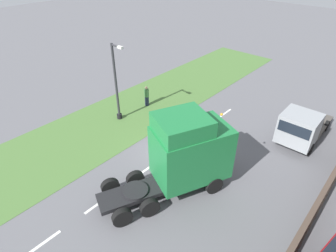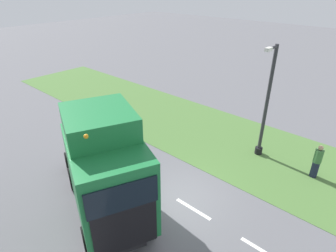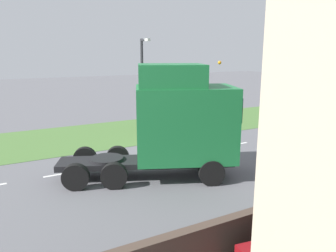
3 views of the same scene
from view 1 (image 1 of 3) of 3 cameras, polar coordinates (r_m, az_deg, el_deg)
ground_plane at (r=18.75m, az=-0.38°, el=-5.97°), size 120.00×120.00×0.00m
grass_verge at (r=22.45m, az=-11.86°, el=0.62°), size 7.00×44.00×0.01m
lane_markings at (r=18.35m, az=-1.85°, el=-7.00°), size 0.16×17.80×0.00m
boundary_wall at (r=15.45m, az=26.60°, el=-17.09°), size 0.25×24.00×1.67m
lorry_cab at (r=15.18m, az=3.77°, el=-5.50°), size 5.12×7.45×4.87m
flatbed_truck at (r=20.95m, az=25.32°, el=-0.25°), size 2.42×6.21×2.62m
lamp_post at (r=21.56m, az=-10.33°, el=7.58°), size 1.32×0.40×6.07m
pedestrian at (r=24.06m, az=-4.36°, el=6.04°), size 0.39×0.39×1.78m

